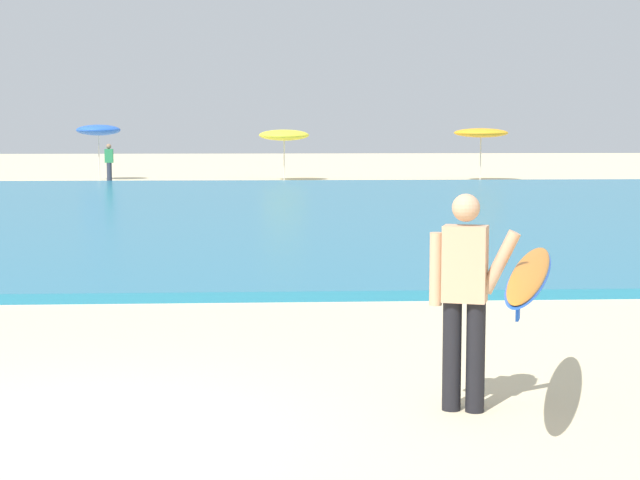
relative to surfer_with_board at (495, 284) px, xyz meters
The scene contains 7 objects.
ground_plane 3.31m from the surfer_with_board, behind, with size 160.00×160.00×0.00m, color beige.
sea 19.54m from the surfer_with_board, 99.20° to the left, with size 120.00×28.00×0.14m, color teal.
surfer_with_board is the anchor object (origin of this frame).
beach_umbrella_1 37.62m from the surfer_with_board, 103.42° to the left, with size 1.85×1.85×2.34m.
beach_umbrella_2 35.72m from the surfer_with_board, 91.44° to the left, with size 2.09×2.11×2.17m.
beach_umbrella_3 35.72m from the surfer_with_board, 78.24° to the left, with size 2.24×2.24×2.21m.
beachgoer_near_row_left 34.22m from the surfer_with_board, 103.23° to the left, with size 0.32×0.20×1.58m.
Camera 1 is at (1.32, -7.47, 2.25)m, focal length 58.21 mm.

